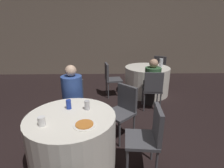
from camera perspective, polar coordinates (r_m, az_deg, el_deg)
name	(u,v)px	position (r m, az deg, el deg)	size (l,w,h in m)	color
ground_plane	(86,160)	(2.66, -8.49, -23.32)	(16.00, 16.00, 0.00)	black
wall_back	(99,36)	(6.57, -4.27, 15.27)	(16.00, 0.06, 2.80)	gray
table_near	(73,141)	(2.40, -12.69, -17.79)	(1.09, 1.09, 0.73)	white
table_far	(147,80)	(4.79, 11.22, 1.14)	(1.17, 1.17, 0.73)	white
chair_near_north	(73,100)	(3.15, -12.55, -5.11)	(0.46, 0.46, 0.87)	#47474C
chair_near_northeast	(123,107)	(2.84, 3.69, -7.41)	(0.57, 0.57, 0.87)	#47474C
chair_near_east	(149,134)	(2.24, 12.10, -15.57)	(0.44, 0.44, 0.87)	#47474C
chair_far_south	(153,87)	(3.80, 13.13, -0.99)	(0.44, 0.44, 0.87)	#47474C
chair_far_northeast	(159,67)	(5.66, 14.97, 5.24)	(0.55, 0.55, 0.87)	#47474C
chair_far_west	(110,76)	(4.48, -0.59, 2.47)	(0.46, 0.46, 0.87)	#47474C
person_green_jacket	(152,83)	(3.94, 12.82, 0.35)	(0.36, 0.51, 1.12)	#282828
person_blue_shirt	(73,100)	(2.98, -12.69, -5.09)	(0.38, 0.51, 1.17)	black
pizza_plate_near	(84,124)	(1.98, -9.00, -12.91)	(0.25, 0.25, 0.02)	white
soda_can_blue	(69,104)	(2.36, -13.97, -6.47)	(0.07, 0.07, 0.12)	#1E38A5
soda_can_silver	(87,105)	(2.29, -8.12, -6.85)	(0.07, 0.07, 0.12)	silver
cup_near	(42,121)	(2.08, -21.98, -11.19)	(0.08, 0.08, 0.10)	white
bottle_far	(161,63)	(4.78, 15.75, 6.69)	(0.09, 0.09, 0.22)	silver
cup_far	(155,64)	(4.92, 13.85, 6.36)	(0.08, 0.08, 0.09)	red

